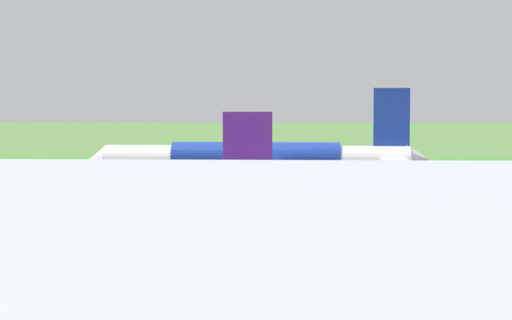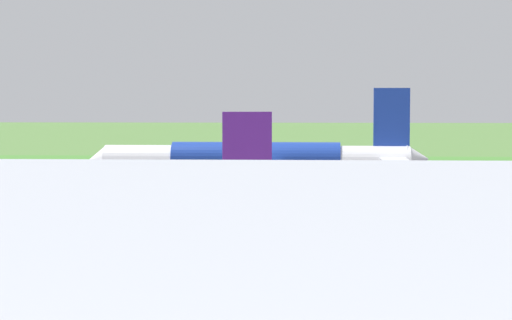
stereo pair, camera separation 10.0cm
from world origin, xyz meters
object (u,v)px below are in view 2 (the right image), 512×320
at_px(service_truck_baggage, 70,206).
at_px(airliner_main, 258,161).
at_px(service_car_ops, 274,208).
at_px(no_stopping_sign, 301,161).
at_px(traffic_cone_orange, 275,167).
at_px(airliner_parked_mid, 62,214).

bearing_deg(service_truck_baggage, airliner_main, -119.42).
height_order(airliner_main, service_car_ops, airliner_main).
xyz_separation_m(service_car_ops, no_stopping_sign, (-3.09, -71.43, 0.88)).
distance_m(service_car_ops, no_stopping_sign, 71.50).
relative_size(airliner_main, traffic_cone_orange, 98.25).
distance_m(airliner_parked_mid, no_stopping_sign, 102.27).
height_order(service_truck_baggage, no_stopping_sign, no_stopping_sign).
xyz_separation_m(airliner_main, no_stopping_sign, (-6.61, -38.38, -2.63)).
distance_m(airliner_main, traffic_cone_orange, 43.48).
bearing_deg(service_truck_baggage, airliner_parked_mid, 102.85).
distance_m(airliner_main, airliner_parked_mid, 63.37).
relative_size(airliner_main, no_stopping_sign, 18.47).
xyz_separation_m(no_stopping_sign, traffic_cone_orange, (5.31, -4.89, -1.45)).
bearing_deg(service_car_ops, airliner_parked_mid, 56.82).
bearing_deg(service_truck_baggage, service_car_ops, -171.25).
relative_size(airliner_main, airliner_parked_mid, 1.22).
xyz_separation_m(service_truck_baggage, no_stopping_sign, (-27.36, -75.17, 0.32)).
xyz_separation_m(airliner_main, traffic_cone_orange, (-1.31, -43.27, -4.08)).
bearing_deg(airliner_main, no_stopping_sign, -99.78).
distance_m(airliner_parked_mid, service_truck_baggage, 25.47).
xyz_separation_m(airliner_parked_mid, service_car_ops, (-18.63, -28.49, -2.69)).
bearing_deg(traffic_cone_orange, service_car_ops, 91.66).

